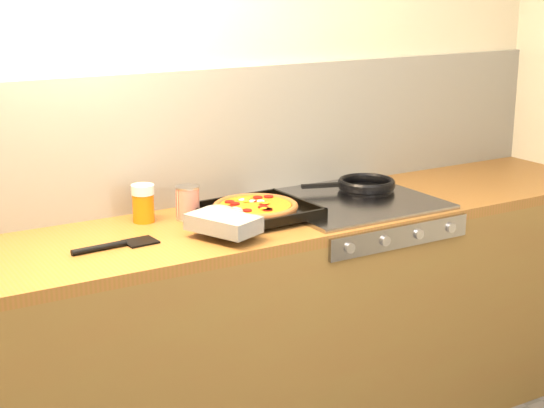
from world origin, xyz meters
TOP-DOWN VIEW (x-y plane):
  - room_shell at (0.00, 1.39)m, footprint 3.20×3.20m
  - counter_run at (0.00, 1.10)m, footprint 3.20×0.62m
  - stovetop at (0.45, 1.10)m, footprint 0.60×0.56m
  - pizza_on_tray at (-0.02, 1.06)m, footprint 0.51×0.46m
  - frying_pan at (0.58, 1.18)m, footprint 0.40×0.29m
  - tomato_can at (-0.16, 1.22)m, footprint 0.09×0.09m
  - juice_glass at (-0.31, 1.27)m, footprint 0.10×0.10m
  - wooden_spoon at (0.15, 1.33)m, footprint 0.30×0.04m
  - black_spatula at (-0.49, 1.04)m, footprint 0.28×0.09m

SIDE VIEW (x-z plane):
  - counter_run at x=0.00m, z-range 0.00..0.90m
  - stovetop at x=0.45m, z-range 0.90..0.92m
  - black_spatula at x=-0.49m, z-range 0.90..0.92m
  - wooden_spoon at x=0.15m, z-range 0.90..0.92m
  - frying_pan at x=0.58m, z-range 0.92..0.95m
  - pizza_on_tray at x=-0.02m, z-range 0.91..0.97m
  - tomato_can at x=-0.16m, z-range 0.90..1.02m
  - juice_glass at x=-0.31m, z-range 0.90..1.03m
  - room_shell at x=0.00m, z-range -0.45..2.75m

